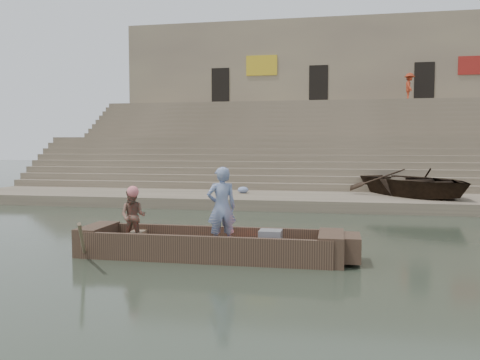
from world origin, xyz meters
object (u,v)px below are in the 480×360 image
(standing_man, at_px, (222,207))
(beached_rowboat, at_px, (416,182))
(main_rowboat, at_px, (209,252))
(television, at_px, (270,240))
(rowing_man, at_px, (133,216))
(pedestrian, at_px, (409,87))

(standing_man, xyz_separation_m, beached_rowboat, (5.39, 10.06, -0.13))
(main_rowboat, height_order, television, television)
(standing_man, relative_size, beached_rowboat, 0.33)
(rowing_man, xyz_separation_m, television, (3.03, -0.07, -0.40))
(main_rowboat, height_order, pedestrian, pedestrian)
(rowing_man, relative_size, pedestrian, 0.66)
(main_rowboat, distance_m, standing_man, 1.00)
(rowing_man, relative_size, beached_rowboat, 0.23)
(main_rowboat, relative_size, standing_man, 2.94)
(pedestrian, bearing_deg, rowing_man, 160.65)
(rowing_man, height_order, beached_rowboat, beached_rowboat)
(television, distance_m, pedestrian, 25.26)
(rowing_man, relative_size, television, 2.60)
(beached_rowboat, bearing_deg, rowing_man, -159.73)
(rowing_man, height_order, television, rowing_man)
(standing_man, bearing_deg, television, 155.99)
(rowing_man, bearing_deg, television, -5.66)
(standing_man, xyz_separation_m, pedestrian, (6.94, 23.91, 5.03))
(television, bearing_deg, rowing_man, 178.65)
(main_rowboat, relative_size, beached_rowboat, 0.96)
(standing_man, distance_m, rowing_man, 2.03)
(beached_rowboat, distance_m, pedestrian, 14.86)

